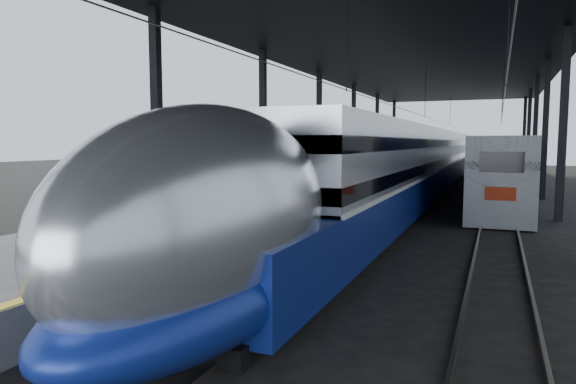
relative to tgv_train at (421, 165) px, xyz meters
The scene contains 7 objects.
ground 23.89m from the tgv_train, 94.82° to the right, with size 160.00×160.00×0.00m, color black.
platform 6.83m from the tgv_train, 146.03° to the right, with size 6.00×80.00×1.00m, color #4C4C4F.
yellow_strip 4.72m from the tgv_train, 126.08° to the right, with size 0.30×80.00×0.01m, color gold.
rails 4.92m from the tgv_train, 56.00° to the right, with size 6.52×80.00×0.16m.
canopy 7.90m from the tgv_train, 91.54° to the right, with size 18.00×75.00×9.47m.
tgv_train is the anchor object (origin of this frame).
second_train 15.42m from the tgv_train, 71.07° to the left, with size 2.91×56.05×4.01m.
Camera 1 is at (6.86, -12.10, 3.74)m, focal length 32.00 mm.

